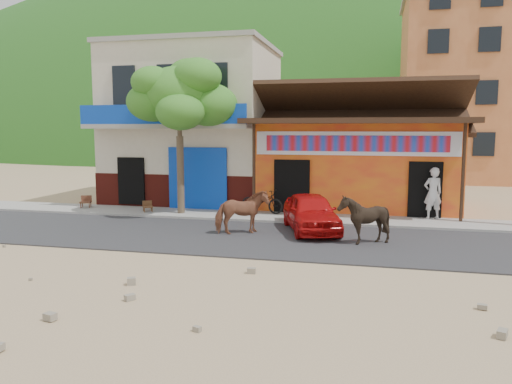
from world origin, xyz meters
TOP-DOWN VIEW (x-y plane):
  - ground at (0.00, 0.00)m, footprint 120.00×120.00m
  - road at (0.00, 2.50)m, footprint 60.00×5.00m
  - sidewalk at (0.00, 6.00)m, footprint 60.00×2.00m
  - dance_club at (2.00, 10.00)m, footprint 8.00×6.00m
  - cafe_building at (-5.50, 10.00)m, footprint 7.00×6.00m
  - apartment_front at (9.00, 24.00)m, footprint 9.00×9.00m
  - hillside at (0.00, 70.00)m, footprint 100.00×40.00m
  - tree at (-4.60, 5.80)m, footprint 3.00×3.00m
  - cow_tan at (-1.36, 2.90)m, footprint 1.83×1.48m
  - cow_dark at (2.49, 2.37)m, footprint 1.55×1.44m
  - red_car at (0.75, 3.88)m, footprint 2.59×3.98m
  - scooter at (-1.50, 6.50)m, footprint 1.87×1.01m
  - pedestrian at (4.85, 6.70)m, footprint 0.81×0.67m
  - cafe_chair_left at (-9.00, 6.13)m, footprint 0.56×0.56m
  - cafe_chair_right at (-6.00, 5.75)m, footprint 0.51×0.51m

SIDE VIEW (x-z plane):
  - ground at x=0.00m, z-range 0.00..0.00m
  - road at x=0.00m, z-range 0.00..0.04m
  - sidewalk at x=0.00m, z-range 0.00..0.12m
  - cafe_chair_right at x=-6.00m, z-range 0.12..0.92m
  - cafe_chair_left at x=-9.00m, z-range 0.12..1.04m
  - scooter at x=-1.50m, z-range 0.12..1.06m
  - red_car at x=0.75m, z-range 0.04..1.30m
  - cow_tan at x=-1.36m, z-range 0.04..1.45m
  - cow_dark at x=2.49m, z-range 0.04..1.51m
  - pedestrian at x=4.85m, z-range 0.12..2.01m
  - dance_club at x=2.00m, z-range 0.00..3.60m
  - tree at x=-4.60m, z-range 0.12..6.12m
  - cafe_building at x=-5.50m, z-range 0.00..7.00m
  - apartment_front at x=9.00m, z-range 0.00..12.00m
  - hillside at x=0.00m, z-range 0.00..24.00m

